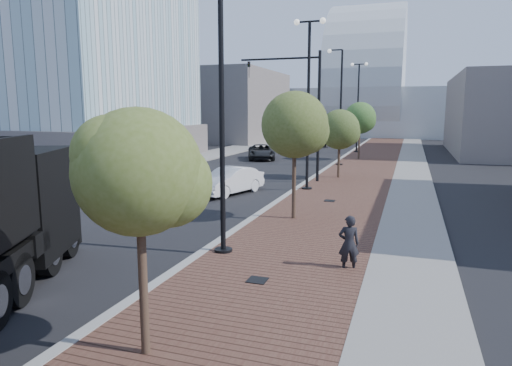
% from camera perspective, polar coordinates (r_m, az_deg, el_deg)
% --- Properties ---
extents(sidewalk, '(7.00, 140.00, 0.12)m').
position_cam_1_polar(sidewalk, '(42.93, 15.41, 2.91)').
color(sidewalk, '#4C2D23').
rests_on(sidewalk, ground).
extents(concrete_strip, '(2.40, 140.00, 0.13)m').
position_cam_1_polar(concrete_strip, '(42.86, 19.02, 2.74)').
color(concrete_strip, slate).
rests_on(concrete_strip, ground).
extents(curb, '(0.30, 140.00, 0.14)m').
position_cam_1_polar(curb, '(43.27, 10.78, 3.14)').
color(curb, gray).
rests_on(curb, ground).
extents(west_sidewalk, '(4.00, 140.00, 0.12)m').
position_cam_1_polar(west_sidewalk, '(46.88, -5.18, 3.70)').
color(west_sidewalk, slate).
rests_on(west_sidewalk, ground).
extents(white_sedan, '(2.75, 4.63, 1.44)m').
position_cam_1_polar(white_sedan, '(24.48, -3.32, 0.28)').
color(white_sedan, silver).
rests_on(white_sedan, ground).
extents(dark_car_mid, '(3.89, 5.43, 1.37)m').
position_cam_1_polar(dark_car_mid, '(41.65, 0.65, 3.92)').
color(dark_car_mid, black).
rests_on(dark_car_mid, ground).
extents(dark_car_far, '(2.58, 4.85, 1.34)m').
position_cam_1_polar(dark_car_far, '(57.59, 8.16, 5.27)').
color(dark_car_far, black).
rests_on(dark_car_far, ground).
extents(pedestrian, '(0.67, 0.53, 1.61)m').
position_cam_1_polar(pedestrian, '(13.02, 11.59, -7.48)').
color(pedestrian, black).
rests_on(pedestrian, ground).
extents(streetlight_1, '(1.44, 0.56, 9.21)m').
position_cam_1_polar(streetlight_1, '(13.77, -4.76, 8.50)').
color(streetlight_1, black).
rests_on(streetlight_1, ground).
extents(streetlight_2, '(1.72, 0.56, 9.28)m').
position_cam_1_polar(streetlight_2, '(25.21, 6.58, 9.85)').
color(streetlight_2, black).
rests_on(streetlight_2, ground).
extents(streetlight_3, '(1.44, 0.56, 9.21)m').
position_cam_1_polar(streetlight_3, '(37.04, 10.40, 8.78)').
color(streetlight_3, black).
rests_on(streetlight_3, ground).
extents(streetlight_4, '(1.72, 0.56, 9.28)m').
position_cam_1_polar(streetlight_4, '(48.93, 12.66, 9.33)').
color(streetlight_4, black).
rests_on(streetlight_4, ground).
extents(traffic_mast, '(5.09, 0.20, 8.00)m').
position_cam_1_polar(traffic_mast, '(28.34, 6.09, 10.10)').
color(traffic_mast, black).
rests_on(traffic_mast, ground).
extents(tree_0, '(2.28, 2.22, 4.55)m').
position_cam_1_polar(tree_0, '(8.01, -14.16, 1.26)').
color(tree_0, '#382619').
rests_on(tree_0, ground).
extents(tree_1, '(2.66, 2.66, 5.24)m').
position_cam_1_polar(tree_1, '(18.19, 5.05, 7.26)').
color(tree_1, '#382619').
rests_on(tree_1, ground).
extents(tree_2, '(2.60, 2.58, 4.54)m').
position_cam_1_polar(tree_2, '(30.00, 10.55, 6.61)').
color(tree_2, '#382619').
rests_on(tree_2, ground).
extents(tree_3, '(2.82, 2.82, 5.19)m').
position_cam_1_polar(tree_3, '(41.89, 12.99, 7.95)').
color(tree_3, '#382619').
rests_on(tree_3, ground).
extents(tower_podium, '(19.00, 19.00, 3.00)m').
position_cam_1_polar(tower_podium, '(45.90, -22.11, 4.76)').
color(tower_podium, '#615957').
rests_on(tower_podium, ground).
extents(convention_center, '(50.00, 30.00, 50.00)m').
position_cam_1_polar(convention_center, '(88.01, 13.81, 9.89)').
color(convention_center, '#B0B8BB').
rests_on(convention_center, ground).
extents(commercial_block_nw, '(14.00, 20.00, 10.00)m').
position_cam_1_polar(commercial_block_nw, '(67.81, -3.77, 9.58)').
color(commercial_block_nw, slate).
rests_on(commercial_block_nw, ground).
extents(utility_cover_1, '(0.50, 0.50, 0.02)m').
position_cam_1_polar(utility_cover_1, '(12.04, 0.17, -12.09)').
color(utility_cover_1, black).
rests_on(utility_cover_1, sidewalk).
extents(utility_cover_2, '(0.50, 0.50, 0.02)m').
position_cam_1_polar(utility_cover_2, '(22.35, 9.23, -2.21)').
color(utility_cover_2, black).
rests_on(utility_cover_2, sidewalk).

